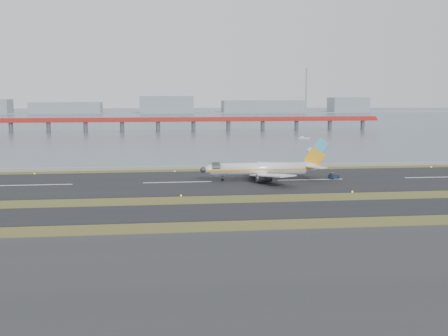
{
  "coord_description": "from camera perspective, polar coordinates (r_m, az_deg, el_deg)",
  "views": [
    {
      "loc": [
        -6.39,
        -132.44,
        26.0
      ],
      "look_at": [
        12.76,
        22.0,
        5.16
      ],
      "focal_mm": 45.0,
      "sensor_mm": 36.0,
      "label": 1
    }
  ],
  "objects": [
    {
      "name": "airliner",
      "position": [
        168.04,
        4.09,
        -0.1
      ],
      "size": [
        38.52,
        32.89,
        12.8
      ],
      "color": "white",
      "rests_on": "ground"
    },
    {
      "name": "workboat_far",
      "position": [
        323.88,
        8.13,
        3.04
      ],
      "size": [
        6.82,
        4.59,
        1.59
      ],
      "rotation": [
        0.0,
        0.0,
        -0.43
      ],
      "color": "silver",
      "rests_on": "ground"
    },
    {
      "name": "apron_strip",
      "position": [
        81.93,
        -2.27,
        -10.84
      ],
      "size": [
        1000.0,
        50.0,
        0.1
      ],
      "primitive_type": "cube",
      "color": "#29292B",
      "rests_on": "ground"
    },
    {
      "name": "red_pier",
      "position": [
        383.81,
        -3.13,
        4.82
      ],
      "size": [
        260.0,
        5.0,
        10.2
      ],
      "color": "#AE231D",
      "rests_on": "ground"
    },
    {
      "name": "far_shoreline",
      "position": [
        752.97,
        -5.57,
        6.07
      ],
      "size": [
        1400.0,
        80.0,
        60.5
      ],
      "color": "gray",
      "rests_on": "ground"
    },
    {
      "name": "runway_strip",
      "position": [
        164.63,
        -4.76,
        -1.47
      ],
      "size": [
        1000.0,
        45.0,
        0.1
      ],
      "primitive_type": "cube",
      "color": "black",
      "rests_on": "ground"
    },
    {
      "name": "workboat_near",
      "position": [
        257.48,
        8.95,
        1.85
      ],
      "size": [
        6.62,
        4.4,
        1.54
      ],
      "rotation": [
        0.0,
        0.0,
        0.42
      ],
      "color": "silver",
      "rests_on": "ground"
    },
    {
      "name": "ground",
      "position": [
        135.12,
        -4.23,
        -3.49
      ],
      "size": [
        1000.0,
        1000.0,
        0.0
      ],
      "primitive_type": "plane",
      "color": "#394819",
      "rests_on": "ground"
    },
    {
      "name": "pushback_tug",
      "position": [
        173.77,
        11.07,
        -0.81
      ],
      "size": [
        3.39,
        2.61,
        1.92
      ],
      "rotation": [
        0.0,
        0.0,
        0.35
      ],
      "color": "#132036",
      "rests_on": "ground"
    },
    {
      "name": "taxiway_strip",
      "position": [
        123.37,
        -3.95,
        -4.53
      ],
      "size": [
        1000.0,
        18.0,
        0.1
      ],
      "primitive_type": "cube",
      "color": "black",
      "rests_on": "ground"
    },
    {
      "name": "bay_water",
      "position": [
        593.05,
        -6.47,
        5.07
      ],
      "size": [
        1400.0,
        800.0,
        1.3
      ],
      "primitive_type": "cube",
      "color": "#4B5C6B",
      "rests_on": "ground"
    },
    {
      "name": "seawall",
      "position": [
        194.23,
        -5.12,
        0.05
      ],
      "size": [
        1000.0,
        2.5,
        1.0
      ],
      "primitive_type": "cube",
      "color": "gray",
      "rests_on": "ground"
    }
  ]
}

